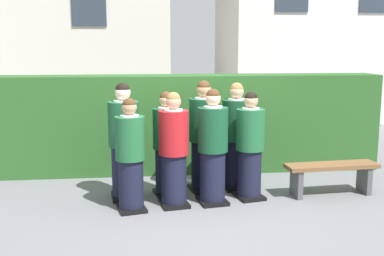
{
  "coord_description": "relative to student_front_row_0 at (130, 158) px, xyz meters",
  "views": [
    {
      "loc": [
        -0.71,
        -6.33,
        2.23
      ],
      "look_at": [
        0.0,
        0.26,
        1.05
      ],
      "focal_mm": 43.74,
      "sensor_mm": 36.0,
      "label": 1
    }
  ],
  "objects": [
    {
      "name": "ground_plane",
      "position": [
        0.88,
        0.15,
        -0.73
      ],
      "size": [
        60.0,
        60.0,
        0.0
      ],
      "primitive_type": "plane",
      "color": "slate"
    },
    {
      "name": "student_front_row_0",
      "position": [
        0.0,
        0.0,
        0.0
      ],
      "size": [
        0.45,
        0.51,
        1.54
      ],
      "color": "black",
      "rests_on": "ground"
    },
    {
      "name": "student_in_red_blazer",
      "position": [
        0.59,
        0.13,
        0.03
      ],
      "size": [
        0.44,
        0.52,
        1.6
      ],
      "color": "black",
      "rests_on": "ground"
    },
    {
      "name": "student_front_row_2",
      "position": [
        1.15,
        0.19,
        0.05
      ],
      "size": [
        0.45,
        0.52,
        1.64
      ],
      "color": "black",
      "rests_on": "ground"
    },
    {
      "name": "student_front_row_3",
      "position": [
        1.72,
        0.34,
        0.02
      ],
      "size": [
        0.45,
        0.52,
        1.58
      ],
      "color": "black",
      "rests_on": "ground"
    },
    {
      "name": "student_rear_row_0",
      "position": [
        -0.1,
        0.52,
        0.08
      ],
      "size": [
        0.45,
        0.56,
        1.71
      ],
      "color": "black",
      "rests_on": "ground"
    },
    {
      "name": "student_rear_row_1",
      "position": [
        0.52,
        0.6,
        0.01
      ],
      "size": [
        0.44,
        0.53,
        1.57
      ],
      "color": "black",
      "rests_on": "ground"
    },
    {
      "name": "student_rear_row_2",
      "position": [
        1.1,
        0.76,
        0.08
      ],
      "size": [
        0.48,
        0.55,
        1.71
      ],
      "color": "black",
      "rests_on": "ground"
    },
    {
      "name": "student_rear_row_3",
      "position": [
        1.61,
        0.84,
        0.06
      ],
      "size": [
        0.44,
        0.55,
        1.67
      ],
      "color": "black",
      "rests_on": "ground"
    },
    {
      "name": "hedge",
      "position": [
        0.88,
        1.98,
        0.12
      ],
      "size": [
        7.0,
        0.7,
        1.71
      ],
      "color": "#285623",
      "rests_on": "ground"
    },
    {
      "name": "wooden_bench",
      "position": [
        2.98,
        0.34,
        -0.38
      ],
      "size": [
        1.42,
        0.47,
        0.48
      ],
      "color": "brown",
      "rests_on": "ground"
    }
  ]
}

